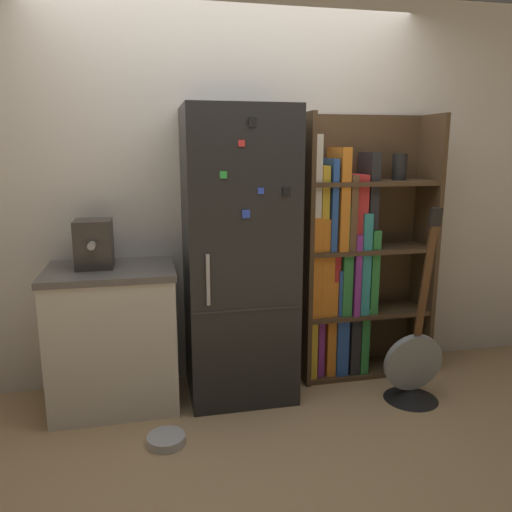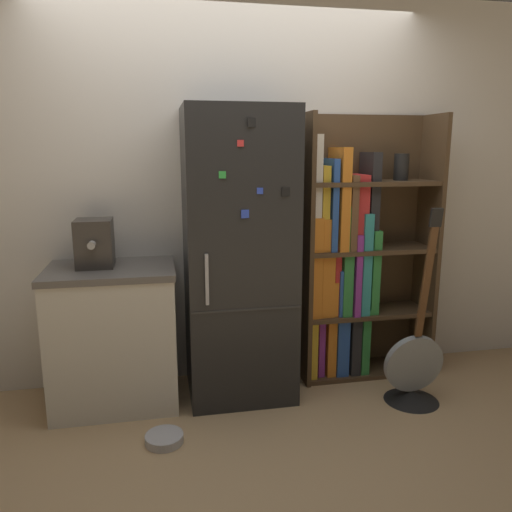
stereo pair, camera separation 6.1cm
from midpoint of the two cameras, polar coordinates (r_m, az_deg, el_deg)
The scene contains 8 objects.
ground_plane at distance 3.35m, azimuth -0.86°, elevation -16.27°, with size 16.00×16.00×0.00m, color tan.
wall_back at distance 3.43m, azimuth -2.36°, elevation 7.20°, with size 8.00×0.05×2.60m.
refrigerator at distance 3.18m, azimuth -1.43°, elevation -0.04°, with size 0.67×0.60×1.85m.
bookshelf at distance 3.55m, azimuth 10.96°, elevation -0.60°, with size 0.94×0.35×1.83m.
kitchen_counter at distance 3.29m, azimuth -15.37°, elevation -8.76°, with size 0.77×0.58×0.89m.
espresso_machine at distance 3.18m, azimuth -17.44°, elevation 1.41°, with size 0.22×0.28×0.29m.
guitar at distance 3.44m, azimuth 18.02°, elevation -12.85°, with size 0.39×0.35×1.27m.
pet_bowl at distance 2.97m, azimuth -9.83°, elevation -19.81°, with size 0.21×0.21×0.05m.
Camera 2 is at (-0.50, -2.91, 1.59)m, focal length 35.00 mm.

